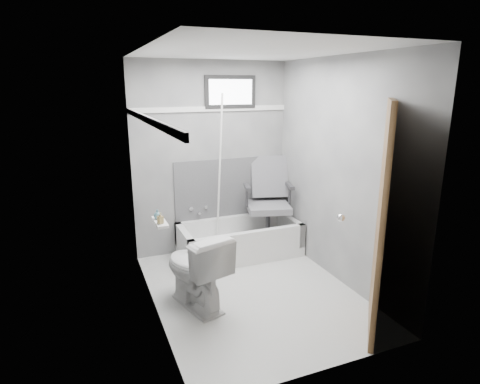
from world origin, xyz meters
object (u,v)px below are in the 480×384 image
bathtub (240,239)px  soap_bottle_b (157,214)px  toilet (195,270)px  door (432,229)px  office_chair (268,201)px  soap_bottle_a (160,218)px

bathtub → soap_bottle_b: soap_bottle_b is taller
toilet → door: door is taller
bathtub → office_chair: office_chair is taller
door → soap_bottle_a: door is taller
soap_bottle_a → office_chair: bearing=33.6°
bathtub → toilet: toilet is taller
toilet → door: size_ratio=0.39×
bathtub → soap_bottle_b: bearing=-143.2°
door → soap_bottle_b: 2.34m
toilet → soap_bottle_a: bearing=-6.4°
office_chair → soap_bottle_a: (-1.58, -1.05, 0.30)m
soap_bottle_a → soap_bottle_b: 0.14m
soap_bottle_a → soap_bottle_b: size_ratio=1.15×
toilet → bathtub: bearing=-147.1°
door → soap_bottle_b: (-1.92, 1.33, -0.04)m
office_chair → bathtub: bearing=-159.3°
soap_bottle_b → toilet: bearing=-15.3°
bathtub → soap_bottle_a: soap_bottle_a is taller
door → soap_bottle_b: door is taller
bathtub → office_chair: (0.41, 0.04, 0.45)m
office_chair → door: size_ratio=0.54×
toilet → soap_bottle_a: 0.67m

